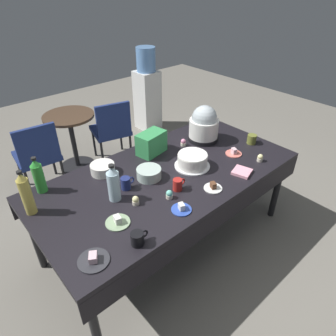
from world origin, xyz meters
name	(u,v)px	position (x,y,z in m)	size (l,w,h in m)	color
ground	(168,237)	(0.00, 0.00, 0.00)	(9.00, 9.00, 0.00)	slate
potluck_table	(168,179)	(0.00, 0.00, 0.69)	(2.20, 1.10, 0.75)	black
frosted_layer_cake	(192,161)	(0.22, -0.06, 0.81)	(0.30, 0.30, 0.12)	silver
slow_cooker	(204,125)	(0.64, 0.21, 0.91)	(0.29, 0.29, 0.35)	black
glass_salad_bowl	(149,173)	(-0.16, 0.05, 0.79)	(0.20, 0.20, 0.08)	#B2C6BC
ceramic_snack_bowl	(103,169)	(-0.40, 0.36, 0.79)	(0.20, 0.20, 0.08)	silver
dessert_plate_white	(213,187)	(0.12, -0.38, 0.76)	(0.14, 0.14, 0.06)	white
dessert_plate_coral	(234,153)	(0.65, -0.16, 0.76)	(0.15, 0.15, 0.06)	#E07266
dessert_plate_charcoal	(93,259)	(-0.91, -0.38, 0.76)	(0.19, 0.19, 0.05)	#2D2D33
dessert_plate_cobalt	(181,209)	(-0.23, -0.40, 0.76)	(0.14, 0.14, 0.05)	#2D4CB2
dessert_plate_sage	(118,221)	(-0.63, -0.22, 0.76)	(0.17, 0.17, 0.06)	#8CA87F
cupcake_rose	(169,195)	(-0.21, -0.25, 0.78)	(0.05, 0.05, 0.07)	beige
cupcake_berry	(183,142)	(0.42, 0.25, 0.78)	(0.05, 0.05, 0.07)	beige
cupcake_vanilla	(260,158)	(0.72, -0.39, 0.78)	(0.05, 0.05, 0.07)	beige
cupcake_cocoa	(136,201)	(-0.43, -0.14, 0.78)	(0.05, 0.05, 0.07)	beige
soda_bottle_lime_soda	(38,176)	(-0.87, 0.45, 0.89)	(0.08, 0.08, 0.29)	green
soda_bottle_ginger_ale	(26,194)	(-1.02, 0.27, 0.91)	(0.07, 0.07, 0.34)	gold
soda_bottle_water	(114,184)	(-0.51, 0.01, 0.89)	(0.09, 0.09, 0.29)	silver
coffee_mug_navy	(126,183)	(-0.37, 0.06, 0.80)	(0.12, 0.07, 0.10)	navy
coffee_mug_olive	(252,139)	(0.94, -0.15, 0.79)	(0.13, 0.09, 0.09)	olive
coffee_mug_black	(138,238)	(-0.64, -0.45, 0.79)	(0.12, 0.08, 0.09)	black
coffee_mug_red	(178,184)	(-0.09, -0.21, 0.80)	(0.11, 0.07, 0.09)	#B2231E
soda_carton	(151,143)	(0.11, 0.35, 0.85)	(0.26, 0.16, 0.20)	#338C4C
paper_napkin_stack	(242,172)	(0.45, -0.40, 0.76)	(0.14, 0.14, 0.02)	pink
maroon_chair_left	(38,153)	(-0.56, 1.49, 0.49)	(0.48, 0.48, 0.85)	navy
maroon_chair_right	(112,128)	(0.38, 1.50, 0.49)	(0.53, 0.53, 0.85)	navy
round_cafe_table	(71,132)	(-0.05, 1.72, 0.50)	(0.60, 0.60, 0.72)	#473323
water_cooler	(147,92)	(1.37, 2.03, 0.59)	(0.32, 0.32, 1.24)	silver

